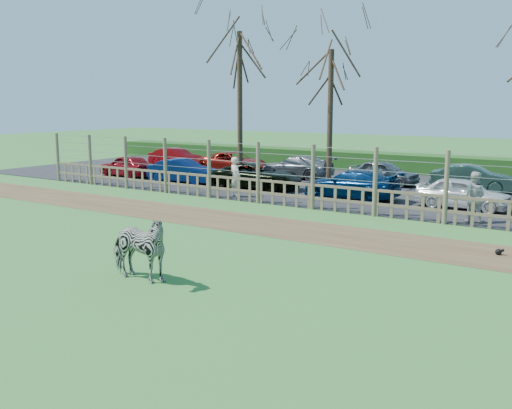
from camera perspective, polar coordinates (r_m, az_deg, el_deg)
The scene contains 21 objects.
ground at distance 15.56m, azimuth -8.18°, elevation -4.99°, with size 120.00×120.00×0.00m, color #599E44.
dirt_strip at distance 19.06m, azimuth 0.77°, elevation -2.07°, with size 34.00×2.80×0.01m, color brown.
asphalt at distance 27.89m, azimuth 11.86°, elevation 1.62°, with size 44.00×13.00×0.04m, color #232326.
hedge at distance 34.40m, azimuth 16.17°, elevation 3.89°, with size 46.00×2.00×1.10m, color #1E4716.
fence at distance 21.91m, azimuth 5.69°, elevation 1.59°, with size 30.16×0.16×2.50m.
tree_left at distance 28.94m, azimuth -1.64°, elevation 13.23°, with size 4.80×4.80×7.88m.
tree_mid at distance 27.50m, azimuth 7.49°, elevation 11.76°, with size 4.80×4.80×6.83m.
zebra at distance 13.26m, azimuth -11.78°, elevation -4.30°, with size 0.83×1.83×1.55m, color gray.
visitor_a at distance 24.55m, azimuth -2.08°, elevation 2.78°, with size 0.63×0.41×1.72m, color beige.
visitor_b at distance 20.61m, azimuth 20.91°, elevation 0.72°, with size 0.84×0.65×1.72m, color #BCB6B2.
crow at distance 16.66m, azimuth 23.12°, elevation -4.37°, with size 0.23×0.17×0.19m.
car_0 at distance 32.19m, azimuth -12.78°, elevation 3.80°, with size 1.42×3.52×1.20m, color maroon.
car_1 at distance 29.17m, azimuth -7.31°, elevation 3.34°, with size 1.27×3.64×1.20m, color #081C53.
car_2 at distance 26.88m, azimuth 0.09°, elevation 2.85°, with size 1.99×4.32×1.20m, color black.
car_3 at distance 24.51m, azimuth 9.50°, elevation 2.01°, with size 1.68×4.13×1.20m, color #052047.
car_4 at distance 23.16m, azimuth 20.00°, elevation 1.08°, with size 1.42×3.52×1.20m, color silver.
car_7 at distance 36.52m, azimuth -8.00°, elevation 4.66°, with size 1.27×3.64×1.20m, color maroon.
car_8 at distance 33.17m, azimuth -2.28°, elevation 4.22°, with size 1.99×4.32×1.20m, color maroon.
car_9 at distance 30.90m, azimuth 4.07°, elevation 3.77°, with size 1.68×4.13×1.20m, color slate.
car_10 at distance 29.03m, azimuth 12.64°, elevation 3.15°, with size 1.42×3.52×1.20m, color slate.
car_11 at distance 28.01m, azimuth 20.79°, elevation 2.49°, with size 1.27×3.64×1.20m, color #264238.
Camera 1 is at (9.98, -11.24, 4.01)m, focal length 40.00 mm.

